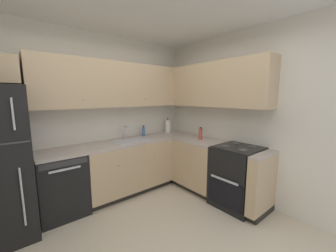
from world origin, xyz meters
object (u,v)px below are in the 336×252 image
dishwasher (61,184)px  soap_bottle (144,131)px  oil_bottle (200,134)px  paper_towel_roll (168,126)px  oven_range (237,176)px

dishwasher → soap_bottle: 1.58m
soap_bottle → oil_bottle: 1.07m
dishwasher → paper_towel_roll: (2.05, 0.16, 0.59)m
dishwasher → oven_range: bearing=-34.5°
dishwasher → soap_bottle: size_ratio=4.22×
paper_towel_roll → oil_bottle: (0.02, -0.87, -0.03)m
dishwasher → oven_range: size_ratio=0.82×
oven_range → soap_bottle: size_ratio=5.13×
dishwasher → soap_bottle: soap_bottle is taller
soap_bottle → oil_bottle: (0.59, -0.89, 0.01)m
oven_range → oil_bottle: oil_bottle is taller
oven_range → oil_bottle: 0.90m
dishwasher → oil_bottle: oil_bottle is taller
soap_bottle → oil_bottle: bearing=-56.3°
dishwasher → paper_towel_roll: size_ratio=2.69×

